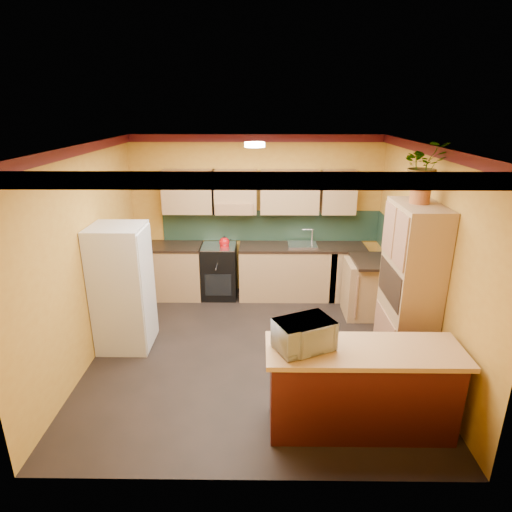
{
  "coord_description": "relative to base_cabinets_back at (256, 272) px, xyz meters",
  "views": [
    {
      "loc": [
        0.08,
        -5.01,
        3.12
      ],
      "look_at": [
        0.02,
        0.45,
        1.21
      ],
      "focal_mm": 30.0,
      "sensor_mm": 36.0,
      "label": 1
    }
  ],
  "objects": [
    {
      "name": "pantry",
      "position": [
        1.85,
        -2.14,
        0.61
      ],
      "size": [
        0.48,
        0.9,
        2.1
      ],
      "primitive_type": "cube",
      "color": "tan",
      "rests_on": "ground"
    },
    {
      "name": "kettle",
      "position": [
        -0.53,
        -0.05,
        0.56
      ],
      "size": [
        0.21,
        0.21,
        0.18
      ],
      "primitive_type": null,
      "rotation": [
        0.0,
        0.0,
        -0.24
      ],
      "color": "#B30B10",
      "rests_on": "stove"
    },
    {
      "name": "bar_top",
      "position": [
        1.08,
        -3.23,
        0.47
      ],
      "size": [
        1.9,
        0.65,
        0.05
      ],
      "primitive_type": "cube",
      "color": "tan",
      "rests_on": "breakfast_bar"
    },
    {
      "name": "sink",
      "position": [
        0.77,
        0.0,
        0.5
      ],
      "size": [
        0.48,
        0.4,
        0.03
      ],
      "primitive_type": "cube",
      "color": "silver",
      "rests_on": "countertop_back"
    },
    {
      "name": "base_cabinets_back",
      "position": [
        0.0,
        0.0,
        0.0
      ],
      "size": [
        3.65,
        0.6,
        0.88
      ],
      "primitive_type": "cube",
      "color": "tan",
      "rests_on": "ground"
    },
    {
      "name": "breakfast_bar",
      "position": [
        1.08,
        -3.23,
        0.0
      ],
      "size": [
        1.8,
        0.55,
        0.88
      ],
      "primitive_type": "cube",
      "color": "#531313",
      "rests_on": "ground"
    },
    {
      "name": "countertop_right",
      "position": [
        1.8,
        -0.69,
        0.46
      ],
      "size": [
        0.62,
        0.8,
        0.04
      ],
      "primitive_type": "cube",
      "color": "black",
      "rests_on": "base_cabinets_right"
    },
    {
      "name": "base_cabinets_right",
      "position": [
        1.8,
        -0.69,
        0.0
      ],
      "size": [
        0.6,
        0.8,
        0.88
      ],
      "primitive_type": "cube",
      "color": "tan",
      "rests_on": "ground"
    },
    {
      "name": "room_shell",
      "position": [
        0.02,
        -1.52,
        1.65
      ],
      "size": [
        4.24,
        4.24,
        2.72
      ],
      "color": "black",
      "rests_on": "ground"
    },
    {
      "name": "fern_pot",
      "position": [
        1.85,
        -2.09,
        1.74
      ],
      "size": [
        0.22,
        0.22,
        0.16
      ],
      "primitive_type": "cylinder",
      "color": "#964E24",
      "rests_on": "pantry"
    },
    {
      "name": "stove",
      "position": [
        -0.62,
        -0.0,
        0.02
      ],
      "size": [
        0.58,
        0.58,
        0.91
      ],
      "primitive_type": "cube",
      "color": "black",
      "rests_on": "ground"
    },
    {
      "name": "fern",
      "position": [
        1.85,
        -2.09,
        2.08
      ],
      "size": [
        0.51,
        0.46,
        0.52
      ],
      "primitive_type": "imported",
      "rotation": [
        0.0,
        0.0,
        0.11
      ],
      "color": "tan",
      "rests_on": "fern_pot"
    },
    {
      "name": "microwave",
      "position": [
        0.49,
        -3.23,
        0.64
      ],
      "size": [
        0.64,
        0.55,
        0.3
      ],
      "primitive_type": "imported",
      "rotation": [
        0.0,
        0.0,
        0.44
      ],
      "color": "silver",
      "rests_on": "bar_top"
    },
    {
      "name": "countertop_back",
      "position": [
        0.0,
        -0.0,
        0.46
      ],
      "size": [
        3.65,
        0.62,
        0.04
      ],
      "primitive_type": "cube",
      "color": "black",
      "rests_on": "base_cabinets_back"
    },
    {
      "name": "fridge",
      "position": [
        -1.75,
        -1.63,
        0.41
      ],
      "size": [
        0.68,
        0.66,
        1.7
      ],
      "primitive_type": "cube",
      "color": "silver",
      "rests_on": "ground"
    }
  ]
}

